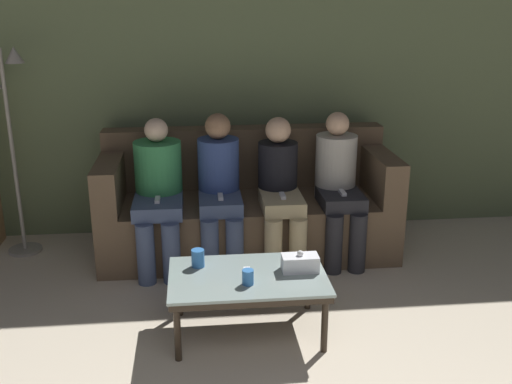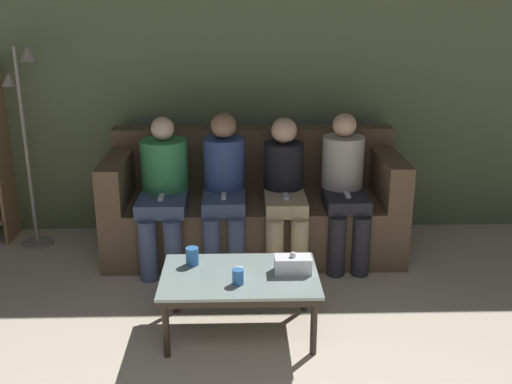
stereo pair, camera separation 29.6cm
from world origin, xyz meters
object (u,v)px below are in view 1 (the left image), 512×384
cup_near_left (198,258)px  standing_lamp (13,131)px  couch (247,208)px  seated_person_right_end (338,182)px  game_remote (248,273)px  seated_person_mid_right (280,187)px  seated_person_left_end (158,188)px  tissue_box (300,263)px  cup_near_right (248,277)px  seated_person_mid_left (219,185)px  coffee_table (248,281)px

cup_near_left → standing_lamp: 1.95m
couch → seated_person_right_end: bearing=-17.5°
game_remote → seated_person_mid_right: bearing=71.9°
seated_person_mid_right → seated_person_right_end: size_ratio=0.97×
game_remote → couch: bearing=84.9°
standing_lamp → seated_person_mid_right: size_ratio=1.47×
couch → seated_person_mid_right: 0.41m
game_remote → seated_person_left_end: (-0.57, 1.08, 0.21)m
tissue_box → seated_person_right_end: 1.17m
couch → cup_near_right: bearing=-95.0°
cup_near_left → seated_person_left_end: seated_person_left_end is taller
seated_person_left_end → seated_person_right_end: seated_person_right_end is taller
standing_lamp → seated_person_mid_left: (1.55, -0.35, -0.38)m
cup_near_left → standing_lamp: bearing=137.2°
seated_person_left_end → seated_person_mid_left: size_ratio=0.98×
cup_near_right → tissue_box: bearing=23.9°
cup_near_right → seated_person_left_end: (-0.56, 1.20, 0.18)m
cup_near_right → seated_person_mid_left: seated_person_mid_left is taller
seated_person_mid_right → seated_person_right_end: bearing=2.8°
tissue_box → seated_person_mid_left: seated_person_mid_left is taller
seated_person_mid_left → seated_person_mid_right: (0.46, -0.02, -0.02)m
cup_near_right → tissue_box: (0.33, 0.15, 0.01)m
cup_near_left → seated_person_left_end: 0.98m
game_remote → seated_person_mid_left: (-0.11, 1.07, 0.22)m
coffee_table → seated_person_mid_left: 1.11m
game_remote → tissue_box: bearing=4.4°
seated_person_right_end → seated_person_mid_left: bearing=-180.0°
coffee_table → cup_near_right: 0.15m
cup_near_left → seated_person_left_end: bearing=106.7°
cup_near_right → coffee_table: bearing=85.6°
cup_near_left → seated_person_mid_right: bearing=54.8°
couch → cup_near_left: bearing=-109.6°
coffee_table → tissue_box: bearing=4.4°
coffee_table → standing_lamp: (-1.67, 1.42, 0.65)m
tissue_box → seated_person_right_end: seated_person_right_end is taller
cup_near_left → couch: bearing=70.4°
coffee_table → standing_lamp: 2.29m
cup_near_left → tissue_box: bearing=-11.5°
cup_near_left → seated_person_mid_left: 0.96m
cup_near_right → game_remote: cup_near_right is taller
cup_near_left → tissue_box: size_ratio=0.50×
tissue_box → seated_person_left_end: bearing=130.3°
seated_person_left_end → seated_person_mid_right: 0.91m
seated_person_right_end → cup_near_left: bearing=-139.7°
tissue_box → seated_person_left_end: size_ratio=0.20×
couch → tissue_box: 1.29m
couch → tissue_box: couch is taller
seated_person_left_end → seated_person_mid_left: bearing=-0.0°
standing_lamp → seated_person_left_end: 1.21m
cup_near_left → seated_person_mid_left: (0.18, 0.93, 0.17)m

